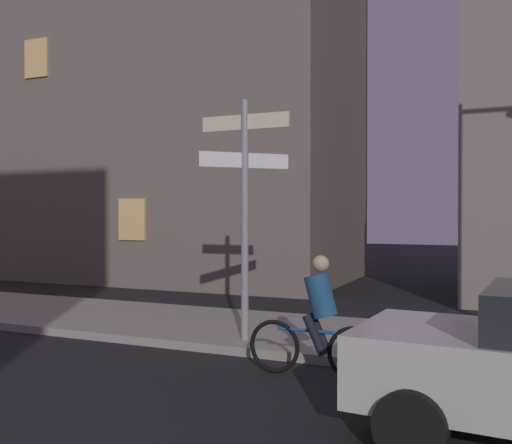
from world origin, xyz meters
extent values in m
cube|color=gray|center=(0.00, 7.24, 0.07)|extent=(40.00, 3.14, 0.14)
cylinder|color=gray|center=(0.52, 6.20, 2.05)|extent=(0.12, 0.12, 3.83)
cube|color=beige|center=(0.52, 6.20, 3.62)|extent=(1.51, 0.03, 0.24)
cube|color=white|center=(0.52, 6.20, 3.01)|extent=(1.09, 1.09, 0.24)
cylinder|color=black|center=(3.60, 2.91, 0.32)|extent=(0.66, 0.27, 0.64)
cylinder|color=black|center=(3.73, 4.59, 0.32)|extent=(0.66, 0.27, 0.64)
sphere|color=#F9EFCC|center=(2.94, 3.23, 0.69)|extent=(0.16, 0.16, 0.16)
sphere|color=#F9EFCC|center=(3.03, 4.37, 0.69)|extent=(0.16, 0.16, 0.16)
torus|color=black|center=(1.48, 5.06, 0.36)|extent=(0.72, 0.07, 0.72)
torus|color=black|center=(2.58, 5.05, 0.36)|extent=(0.72, 0.07, 0.72)
cylinder|color=#1959A5|center=(2.03, 5.06, 0.61)|extent=(1.00, 0.05, 0.04)
cylinder|color=navy|center=(2.13, 5.06, 1.08)|extent=(0.45, 0.32, 0.61)
sphere|color=tan|center=(2.13, 5.06, 1.50)|extent=(0.22, 0.22, 0.22)
cylinder|color=black|center=(2.08, 4.97, 0.58)|extent=(0.34, 0.12, 0.55)
cylinder|color=black|center=(2.08, 5.15, 0.58)|extent=(0.34, 0.12, 0.55)
cube|color=#6B6056|center=(-5.53, 14.84, 9.03)|extent=(10.76, 6.46, 18.07)
cube|color=#F2C672|center=(-5.53, 11.59, 2.00)|extent=(0.90, 0.06, 1.20)
cube|color=#F2C672|center=(-9.12, 11.59, 7.02)|extent=(0.90, 0.06, 1.20)
camera|label=1|loc=(4.33, -2.10, 2.14)|focal=40.18mm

